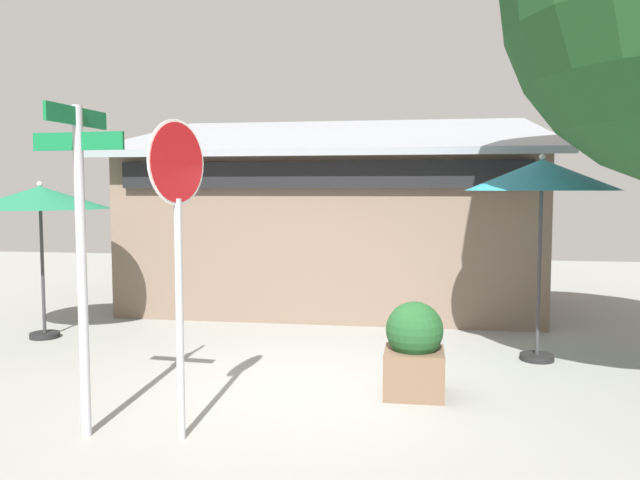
{
  "coord_description": "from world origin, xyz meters",
  "views": [
    {
      "loc": [
        1.15,
        -7.07,
        2.27
      ],
      "look_at": [
        -0.14,
        1.2,
        1.6
      ],
      "focal_mm": 35.7,
      "sensor_mm": 36.0,
      "label": 1
    }
  ],
  "objects": [
    {
      "name": "patio_umbrella_forest_green_left",
      "position": [
        -4.5,
        1.75,
        2.12
      ],
      "size": [
        2.04,
        2.04,
        2.39
      ],
      "color": "black",
      "rests_on": "ground"
    },
    {
      "name": "stop_sign",
      "position": [
        -0.97,
        -1.71,
        2.0
      ],
      "size": [
        0.24,
        0.72,
        2.88
      ],
      "color": "#A8AAB2",
      "rests_on": "ground"
    },
    {
      "name": "street_sign_post",
      "position": [
        -1.86,
        -1.76,
        1.86
      ],
      "size": [
        0.9,
        0.96,
        3.01
      ],
      "color": "#A8AAB2",
      "rests_on": "ground"
    },
    {
      "name": "cafe_building",
      "position": [
        -0.48,
        5.56,
        1.53
      ],
      "size": [
        7.88,
        5.18,
        3.88
      ],
      "color": "#705B4C",
      "rests_on": "ground"
    },
    {
      "name": "sidewalk_planter",
      "position": [
        1.11,
        -0.12,
        0.51
      ],
      "size": [
        0.65,
        0.65,
        1.04
      ],
      "color": "brown",
      "rests_on": "ground"
    },
    {
      "name": "ground_plane",
      "position": [
        0.0,
        0.0,
        -0.05
      ],
      "size": [
        28.0,
        28.0,
        0.1
      ],
      "primitive_type": "cube",
      "color": "gray"
    },
    {
      "name": "patio_umbrella_teal_center",
      "position": [
        2.72,
        1.58,
        2.43
      ],
      "size": [
        1.97,
        1.97,
        2.73
      ],
      "color": "black",
      "rests_on": "ground"
    }
  ]
}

